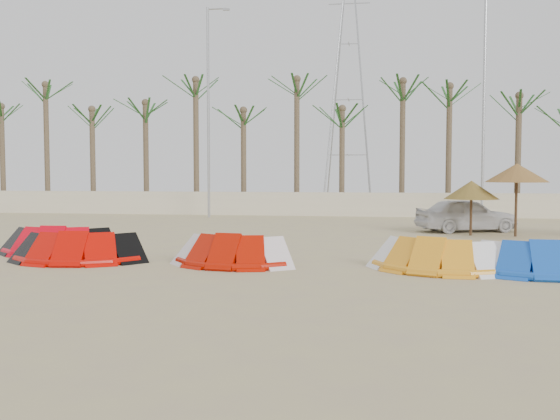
% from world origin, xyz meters
% --- Properties ---
extents(ground, '(120.00, 120.00, 0.00)m').
position_xyz_m(ground, '(0.00, 0.00, 0.00)').
color(ground, tan).
rests_on(ground, ground).
extents(boundary_wall, '(60.00, 0.30, 1.30)m').
position_xyz_m(boundary_wall, '(0.00, 22.00, 0.65)').
color(boundary_wall, beige).
rests_on(boundary_wall, ground).
extents(palm_line, '(52.00, 4.00, 7.70)m').
position_xyz_m(palm_line, '(0.67, 23.50, 6.44)').
color(palm_line, brown).
rests_on(palm_line, ground).
extents(lamp_b, '(1.25, 0.14, 11.00)m').
position_xyz_m(lamp_b, '(-5.96, 20.00, 5.77)').
color(lamp_b, '#A5A8AD').
rests_on(lamp_b, ground).
extents(lamp_c, '(1.25, 0.14, 11.00)m').
position_xyz_m(lamp_c, '(8.04, 20.00, 5.77)').
color(lamp_c, '#A5A8AD').
rests_on(lamp_c, ground).
extents(pylon, '(3.00, 3.00, 14.00)m').
position_xyz_m(pylon, '(1.00, 28.00, 0.00)').
color(pylon, '#A5A8AD').
rests_on(pylon, ground).
extents(kite_red_left, '(3.50, 1.74, 0.90)m').
position_xyz_m(kite_red_left, '(-6.42, 5.09, 0.42)').
color(kite_red_left, red).
rests_on(kite_red_left, ground).
extents(kite_red_mid, '(3.65, 1.90, 0.90)m').
position_xyz_m(kite_red_mid, '(-5.07, 3.70, 0.42)').
color(kite_red_mid, '#C30700').
rests_on(kite_red_mid, ground).
extents(kite_red_right, '(3.32, 1.90, 0.90)m').
position_xyz_m(kite_red_right, '(-0.87, 3.66, 0.42)').
color(kite_red_right, '#AB0F00').
rests_on(kite_red_right, ground).
extents(kite_orange, '(3.63, 2.52, 0.90)m').
position_xyz_m(kite_orange, '(4.19, 3.57, 0.42)').
color(kite_orange, orange).
rests_on(kite_orange, ground).
extents(kite_blue, '(3.36, 1.64, 0.90)m').
position_xyz_m(kite_blue, '(6.67, 3.33, 0.42)').
color(kite_blue, blue).
rests_on(kite_blue, ground).
extents(parasol_left, '(2.06, 2.06, 2.09)m').
position_xyz_m(parasol_left, '(6.37, 12.38, 1.74)').
color(parasol_left, '#4C331E').
rests_on(parasol_left, ground).
extents(parasol_mid, '(2.33, 2.33, 2.74)m').
position_xyz_m(parasol_mid, '(7.98, 12.23, 2.38)').
color(parasol_mid, '#4C331E').
rests_on(parasol_mid, ground).
extents(car, '(4.33, 2.84, 1.37)m').
position_xyz_m(car, '(6.41, 13.90, 0.69)').
color(car, silver).
rests_on(car, ground).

